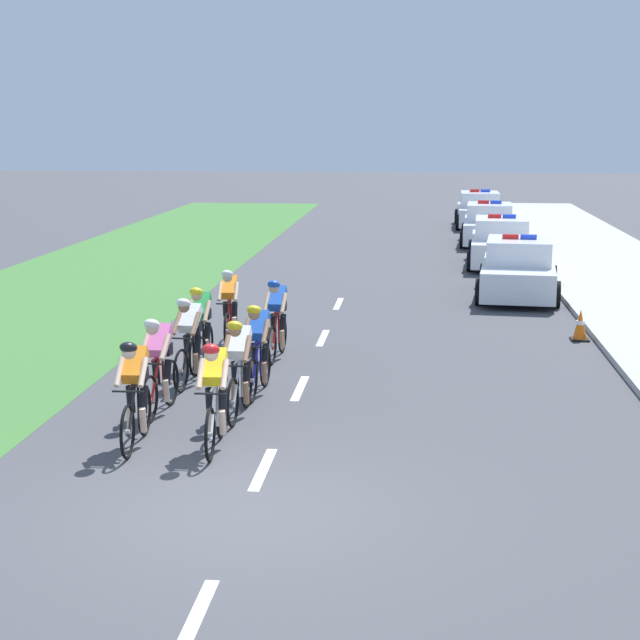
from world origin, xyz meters
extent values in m
plane|color=#424247|center=(0.00, 0.00, 0.00)|extent=(160.00, 160.00, 0.00)
cube|color=#9E9E99|center=(5.56, 14.00, 0.07)|extent=(0.16, 60.00, 0.13)
cube|color=#3D7033|center=(-7.00, 14.00, 0.00)|extent=(7.00, 60.00, 0.01)
cube|color=white|center=(0.00, -2.59, 0.00)|extent=(0.14, 1.60, 0.01)
cube|color=white|center=(0.00, 1.41, 0.00)|extent=(0.14, 1.60, 0.01)
cube|color=white|center=(0.00, 5.41, 0.00)|extent=(0.14, 1.60, 0.01)
cube|color=white|center=(0.00, 9.41, 0.00)|extent=(0.14, 1.60, 0.01)
cube|color=white|center=(0.00, 13.41, 0.00)|extent=(0.14, 1.60, 0.01)
torus|color=black|center=(-1.83, 1.66, 0.36)|extent=(0.08, 0.73, 0.72)
cylinder|color=#99999E|center=(-1.83, 1.66, 0.36)|extent=(0.06, 0.06, 0.06)
torus|color=black|center=(-1.87, 2.66, 0.36)|extent=(0.08, 0.73, 0.72)
cylinder|color=#99999E|center=(-1.87, 2.66, 0.36)|extent=(0.06, 0.06, 0.06)
cylinder|color=black|center=(-1.85, 2.11, 0.90)|extent=(0.06, 0.55, 0.04)
cylinder|color=black|center=(-1.84, 1.94, 0.58)|extent=(0.06, 0.48, 0.63)
cylinder|color=black|center=(-1.86, 2.31, 0.60)|extent=(0.04, 0.04, 0.65)
cylinder|color=black|center=(-1.83, 1.76, 0.88)|extent=(0.42, 0.05, 0.03)
cube|color=black|center=(-1.86, 2.31, 0.94)|extent=(0.11, 0.22, 0.05)
cube|color=orange|center=(-1.85, 2.19, 1.14)|extent=(0.30, 0.56, 0.46)
cube|color=black|center=(-1.86, 2.30, 0.98)|extent=(0.29, 0.21, 0.18)
cylinder|color=black|center=(-1.77, 2.26, 0.64)|extent=(0.12, 0.23, 0.40)
cylinder|color=beige|center=(-1.76, 2.18, 0.37)|extent=(0.10, 0.16, 0.36)
cylinder|color=black|center=(-1.95, 2.25, 0.64)|extent=(0.12, 0.17, 0.40)
cylinder|color=beige|center=(-1.94, 2.17, 0.37)|extent=(0.10, 0.13, 0.36)
cylinder|color=beige|center=(-1.68, 1.98, 1.09)|extent=(0.09, 0.40, 0.35)
cylinder|color=beige|center=(-2.00, 1.96, 1.09)|extent=(0.09, 0.40, 0.35)
sphere|color=beige|center=(-1.84, 1.89, 1.38)|extent=(0.19, 0.19, 0.19)
ellipsoid|color=black|center=(-1.84, 1.88, 1.45)|extent=(0.24, 0.32, 0.24)
torus|color=black|center=(-0.73, 1.66, 0.36)|extent=(0.08, 0.73, 0.72)
cylinder|color=#99999E|center=(-0.73, 1.66, 0.36)|extent=(0.06, 0.06, 0.06)
torus|color=black|center=(-0.78, 2.66, 0.36)|extent=(0.08, 0.73, 0.72)
cylinder|color=#99999E|center=(-0.78, 2.66, 0.36)|extent=(0.06, 0.06, 0.06)
cylinder|color=white|center=(-0.75, 2.11, 0.90)|extent=(0.06, 0.55, 0.04)
cylinder|color=white|center=(-0.75, 1.93, 0.58)|extent=(0.06, 0.48, 0.63)
cylinder|color=white|center=(-0.76, 2.31, 0.60)|extent=(0.04, 0.04, 0.65)
cylinder|color=black|center=(-0.74, 1.76, 0.88)|extent=(0.42, 0.05, 0.03)
cube|color=black|center=(-0.76, 2.31, 0.94)|extent=(0.11, 0.22, 0.05)
cube|color=yellow|center=(-0.76, 2.18, 1.14)|extent=(0.31, 0.56, 0.45)
cube|color=black|center=(-0.76, 2.30, 0.98)|extent=(0.29, 0.21, 0.18)
cylinder|color=black|center=(-0.67, 2.25, 0.64)|extent=(0.12, 0.23, 0.40)
cylinder|color=beige|center=(-0.67, 2.17, 0.37)|extent=(0.10, 0.16, 0.36)
cylinder|color=black|center=(-0.85, 2.24, 0.64)|extent=(0.12, 0.17, 0.40)
cylinder|color=beige|center=(-0.85, 2.16, 0.37)|extent=(0.10, 0.13, 0.36)
cylinder|color=beige|center=(-0.59, 1.98, 1.09)|extent=(0.10, 0.40, 0.35)
cylinder|color=beige|center=(-0.91, 1.96, 1.09)|extent=(0.10, 0.40, 0.35)
sphere|color=beige|center=(-0.74, 1.88, 1.38)|extent=(0.19, 0.19, 0.19)
ellipsoid|color=red|center=(-0.74, 1.87, 1.45)|extent=(0.25, 0.33, 0.24)
torus|color=black|center=(-1.96, 3.21, 0.36)|extent=(0.10, 0.73, 0.72)
cylinder|color=#99999E|center=(-1.96, 3.21, 0.36)|extent=(0.06, 0.06, 0.06)
torus|color=black|center=(-1.88, 4.20, 0.36)|extent=(0.10, 0.73, 0.72)
cylinder|color=#99999E|center=(-1.88, 4.20, 0.36)|extent=(0.06, 0.06, 0.06)
cylinder|color=#B21919|center=(-1.92, 3.66, 0.90)|extent=(0.08, 0.55, 0.04)
cylinder|color=#B21919|center=(-1.93, 3.48, 0.58)|extent=(0.08, 0.48, 0.63)
cylinder|color=#B21919|center=(-1.91, 3.86, 0.60)|extent=(0.04, 0.04, 0.65)
cylinder|color=black|center=(-1.95, 3.31, 0.88)|extent=(0.42, 0.06, 0.03)
cube|color=black|center=(-1.91, 3.86, 0.94)|extent=(0.12, 0.23, 0.05)
cube|color=pink|center=(-1.92, 3.73, 1.14)|extent=(0.32, 0.56, 0.47)
cube|color=black|center=(-1.91, 3.85, 0.98)|extent=(0.29, 0.22, 0.18)
cylinder|color=black|center=(-1.82, 3.79, 0.64)|extent=(0.13, 0.23, 0.40)
cylinder|color=beige|center=(-1.83, 3.71, 0.37)|extent=(0.10, 0.16, 0.36)
cylinder|color=black|center=(-2.00, 3.80, 0.64)|extent=(0.12, 0.18, 0.40)
cylinder|color=beige|center=(-2.01, 3.72, 0.37)|extent=(0.10, 0.13, 0.36)
cylinder|color=beige|center=(-1.77, 3.50, 1.09)|extent=(0.11, 0.41, 0.35)
cylinder|color=beige|center=(-2.09, 3.53, 1.09)|extent=(0.11, 0.41, 0.35)
sphere|color=beige|center=(-1.94, 3.43, 1.38)|extent=(0.19, 0.19, 0.19)
ellipsoid|color=white|center=(-1.94, 3.42, 1.45)|extent=(0.25, 0.33, 0.24)
torus|color=black|center=(-0.72, 3.19, 0.36)|extent=(0.07, 0.73, 0.72)
cylinder|color=#99999E|center=(-0.72, 3.19, 0.36)|extent=(0.06, 0.06, 0.06)
torus|color=black|center=(-0.68, 4.19, 0.36)|extent=(0.07, 0.73, 0.72)
cylinder|color=#99999E|center=(-0.68, 4.19, 0.36)|extent=(0.06, 0.06, 0.06)
cylinder|color=silver|center=(-0.70, 3.64, 0.90)|extent=(0.06, 0.55, 0.04)
cylinder|color=silver|center=(-0.71, 3.47, 0.58)|extent=(0.06, 0.48, 0.63)
cylinder|color=silver|center=(-0.69, 3.84, 0.60)|extent=(0.04, 0.04, 0.65)
cylinder|color=black|center=(-0.71, 3.29, 0.88)|extent=(0.42, 0.04, 0.03)
cube|color=black|center=(-0.69, 3.84, 0.94)|extent=(0.11, 0.22, 0.05)
cube|color=white|center=(-0.70, 3.72, 1.14)|extent=(0.30, 0.56, 0.45)
cube|color=black|center=(-0.69, 3.83, 0.98)|extent=(0.29, 0.21, 0.18)
cylinder|color=black|center=(-0.61, 3.78, 0.64)|extent=(0.12, 0.23, 0.40)
cylinder|color=#9E7051|center=(-0.61, 3.70, 0.37)|extent=(0.10, 0.16, 0.36)
cylinder|color=black|center=(-0.79, 3.78, 0.64)|extent=(0.12, 0.17, 0.40)
cylinder|color=#9E7051|center=(-0.79, 3.70, 0.37)|extent=(0.09, 0.13, 0.36)
cylinder|color=#9E7051|center=(-0.55, 3.50, 1.09)|extent=(0.09, 0.40, 0.35)
cylinder|color=#9E7051|center=(-0.87, 3.51, 1.09)|extent=(0.09, 0.40, 0.35)
sphere|color=#9E7051|center=(-0.71, 3.42, 1.38)|extent=(0.19, 0.19, 0.19)
ellipsoid|color=yellow|center=(-0.71, 3.41, 1.45)|extent=(0.24, 0.32, 0.24)
torus|color=black|center=(-1.90, 4.97, 0.36)|extent=(0.12, 0.72, 0.72)
cylinder|color=#99999E|center=(-1.90, 4.97, 0.36)|extent=(0.07, 0.07, 0.06)
torus|color=black|center=(-1.80, 5.97, 0.36)|extent=(0.12, 0.72, 0.72)
cylinder|color=#99999E|center=(-1.80, 5.97, 0.36)|extent=(0.07, 0.07, 0.06)
cylinder|color=black|center=(-1.85, 5.42, 0.90)|extent=(0.09, 0.55, 0.04)
cylinder|color=black|center=(-1.87, 5.24, 0.58)|extent=(0.09, 0.48, 0.63)
cylinder|color=black|center=(-1.83, 5.62, 0.60)|extent=(0.04, 0.04, 0.65)
cylinder|color=black|center=(-1.89, 5.07, 0.88)|extent=(0.42, 0.07, 0.03)
cube|color=black|center=(-1.83, 5.62, 0.94)|extent=(0.12, 0.23, 0.05)
cube|color=white|center=(-1.85, 5.49, 1.14)|extent=(0.33, 0.57, 0.45)
cube|color=black|center=(-1.83, 5.61, 0.98)|extent=(0.30, 0.23, 0.18)
cylinder|color=black|center=(-1.75, 5.55, 0.64)|extent=(0.13, 0.23, 0.40)
cylinder|color=#9E7051|center=(-1.76, 5.47, 0.37)|extent=(0.11, 0.16, 0.36)
cylinder|color=black|center=(-1.93, 5.57, 0.64)|extent=(0.13, 0.18, 0.40)
cylinder|color=#9E7051|center=(-1.94, 5.49, 0.37)|extent=(0.10, 0.13, 0.36)
cylinder|color=#9E7051|center=(-1.71, 5.26, 1.09)|extent=(0.12, 0.41, 0.35)
cylinder|color=#9E7051|center=(-2.03, 5.30, 1.09)|extent=(0.12, 0.41, 0.35)
sphere|color=#9E7051|center=(-1.88, 5.19, 1.38)|extent=(0.19, 0.19, 0.19)
ellipsoid|color=white|center=(-1.88, 5.18, 1.45)|extent=(0.26, 0.34, 0.24)
torus|color=black|center=(-0.65, 4.47, 0.36)|extent=(0.09, 0.73, 0.72)
cylinder|color=#99999E|center=(-0.65, 4.47, 0.36)|extent=(0.06, 0.06, 0.06)
torus|color=black|center=(-0.59, 5.47, 0.36)|extent=(0.09, 0.73, 0.72)
cylinder|color=#99999E|center=(-0.59, 5.47, 0.36)|extent=(0.06, 0.06, 0.06)
cylinder|color=#1E1E99|center=(-0.62, 4.92, 0.90)|extent=(0.07, 0.55, 0.04)
cylinder|color=#1E1E99|center=(-0.63, 4.75, 0.58)|extent=(0.07, 0.48, 0.63)
cylinder|color=#1E1E99|center=(-0.61, 5.12, 0.60)|extent=(0.04, 0.04, 0.65)
cylinder|color=black|center=(-0.64, 4.57, 0.88)|extent=(0.42, 0.05, 0.03)
cube|color=black|center=(-0.61, 5.12, 0.94)|extent=(0.11, 0.23, 0.05)
cube|color=blue|center=(-0.62, 5.00, 1.14)|extent=(0.31, 0.57, 0.45)
cube|color=black|center=(-0.61, 5.11, 0.98)|extent=(0.29, 0.22, 0.18)
cylinder|color=black|center=(-0.52, 5.06, 0.64)|extent=(0.12, 0.23, 0.40)
cylinder|color=#9E7051|center=(-0.53, 4.98, 0.37)|extent=(0.10, 0.16, 0.36)
cylinder|color=black|center=(-0.70, 5.07, 0.64)|extent=(0.12, 0.18, 0.40)
cylinder|color=#9E7051|center=(-0.71, 4.99, 0.37)|extent=(0.10, 0.13, 0.36)
cylinder|color=#9E7051|center=(-0.47, 4.77, 1.09)|extent=(0.10, 0.41, 0.35)
cylinder|color=#9E7051|center=(-0.79, 4.79, 1.09)|extent=(0.10, 0.41, 0.35)
sphere|color=#9E7051|center=(-0.64, 4.70, 1.38)|extent=(0.19, 0.19, 0.19)
ellipsoid|color=yellow|center=(-0.64, 4.69, 1.45)|extent=(0.25, 0.33, 0.24)
torus|color=black|center=(-1.92, 6.08, 0.36)|extent=(0.06, 0.72, 0.72)
cylinder|color=#99999E|center=(-1.92, 6.08, 0.36)|extent=(0.06, 0.06, 0.06)
torus|color=black|center=(-1.89, 7.08, 0.36)|extent=(0.06, 0.72, 0.72)
cylinder|color=#99999E|center=(-1.89, 7.08, 0.36)|extent=(0.06, 0.06, 0.06)
cylinder|color=black|center=(-1.91, 6.53, 0.90)|extent=(0.05, 0.55, 0.04)
cylinder|color=black|center=(-1.91, 6.36, 0.58)|extent=(0.05, 0.48, 0.63)
cylinder|color=black|center=(-1.90, 6.73, 0.60)|extent=(0.04, 0.04, 0.65)
cylinder|color=black|center=(-1.92, 6.18, 0.88)|extent=(0.42, 0.04, 0.03)
cube|color=black|center=(-1.90, 6.73, 0.94)|extent=(0.11, 0.22, 0.05)
cube|color=green|center=(-1.91, 6.61, 1.14)|extent=(0.29, 0.55, 0.46)
cube|color=black|center=(-1.90, 6.72, 0.98)|extent=(0.29, 0.21, 0.18)
cylinder|color=black|center=(-1.82, 6.67, 0.64)|extent=(0.12, 0.23, 0.40)
cylinder|color=tan|center=(-1.82, 6.59, 0.37)|extent=(0.09, 0.16, 0.36)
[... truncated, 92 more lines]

